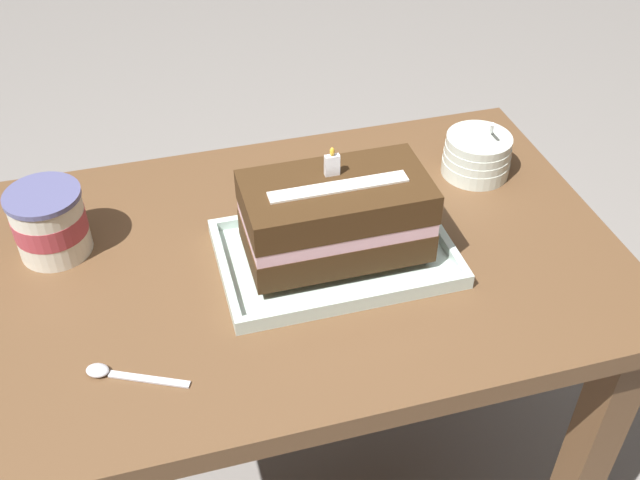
% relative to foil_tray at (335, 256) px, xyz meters
% --- Properties ---
extents(dining_table, '(0.95, 0.63, 0.75)m').
position_rel_foil_tray_xyz_m(dining_table, '(-0.04, 0.03, -0.14)').
color(dining_table, brown).
rests_on(dining_table, ground_plane).
extents(foil_tray, '(0.35, 0.23, 0.02)m').
position_rel_foil_tray_xyz_m(foil_tray, '(0.00, 0.00, 0.00)').
color(foil_tray, silver).
rests_on(foil_tray, dining_table).
extents(birthday_cake, '(0.26, 0.14, 0.16)m').
position_rel_foil_tray_xyz_m(birthday_cake, '(0.00, -0.00, 0.08)').
color(birthday_cake, '#3F2814').
rests_on(birthday_cake, foil_tray).
extents(bowl_stack, '(0.12, 0.12, 0.12)m').
position_rel_foil_tray_xyz_m(bowl_stack, '(0.30, 0.15, 0.03)').
color(bowl_stack, silver).
rests_on(bowl_stack, dining_table).
extents(ice_cream_tub, '(0.11, 0.11, 0.11)m').
position_rel_foil_tray_xyz_m(ice_cream_tub, '(-0.40, 0.13, 0.05)').
color(ice_cream_tub, silver).
rests_on(ice_cream_tub, dining_table).
extents(serving_spoon_near_tray, '(0.13, 0.07, 0.01)m').
position_rel_foil_tray_xyz_m(serving_spoon_near_tray, '(-0.34, -0.14, -0.00)').
color(serving_spoon_near_tray, silver).
rests_on(serving_spoon_near_tray, dining_table).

